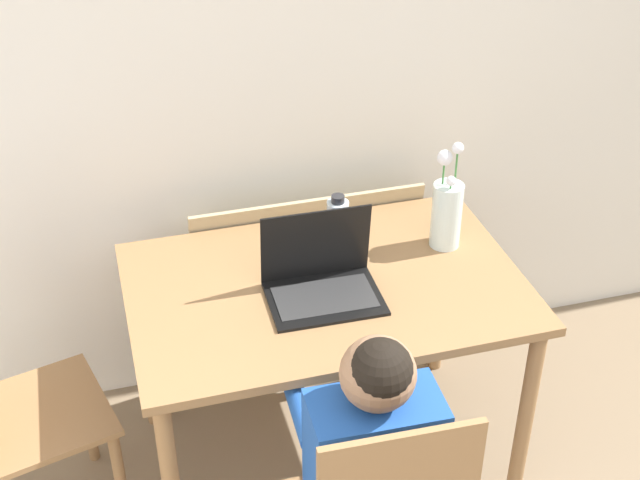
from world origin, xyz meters
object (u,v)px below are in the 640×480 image
Objects in this scene: person_seated at (368,451)px; flower_vase at (447,210)px; water_bottle at (338,229)px; laptop at (321,276)px.

flower_vase is (0.49, 0.71, 0.22)m from person_seated.
flower_vase is 1.62× the size of water_bottle.
water_bottle is at bearing -98.44° from person_seated.
flower_vase reaches higher than water_bottle.
person_seated is 2.94× the size of flower_vase.
flower_vase reaches higher than laptop.
laptop is 0.48m from flower_vase.
person_seated is 0.88m from flower_vase.
flower_vase is (0.45, 0.14, 0.07)m from laptop.
person_seated is 3.12× the size of laptop.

